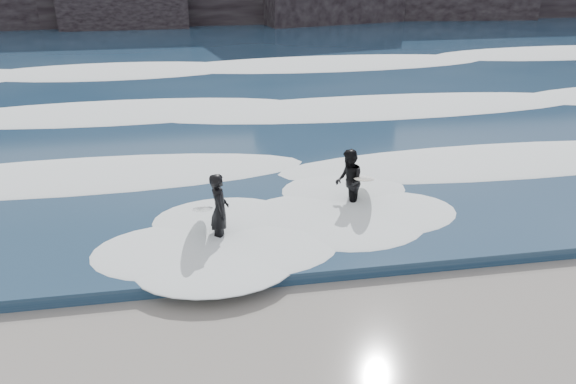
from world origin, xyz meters
name	(u,v)px	position (x,y,z in m)	size (l,w,h in m)	color
ground	(391,378)	(0.00, 0.00, 0.00)	(120.00, 120.00, 0.00)	brown
sea	(239,55)	(0.00, 29.00, 0.15)	(90.00, 52.00, 0.30)	#1C354F
foam_near	(296,165)	(0.00, 9.00, 0.40)	(60.00, 3.20, 0.20)	white
foam_mid	(266,105)	(0.00, 16.00, 0.42)	(60.00, 4.00, 0.24)	white
foam_far	(245,62)	(0.00, 25.00, 0.45)	(60.00, 4.80, 0.30)	white
surfer_left	(217,210)	(-2.62, 5.07, 0.94)	(0.89, 1.71, 1.87)	black
surfer_right	(350,181)	(0.99, 6.32, 0.90)	(1.39, 2.13, 1.78)	black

